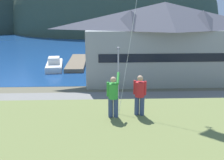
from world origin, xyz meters
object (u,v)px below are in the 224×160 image
Objects in this scene: parked_car_lone_by_shed at (218,113)px; person_kite_flyer at (113,95)px; parked_car_back_row_right at (119,137)px; person_companion at (140,94)px; harbor_lodge at (163,40)px; parked_car_mid_row_near at (24,112)px; wharf_dock at (77,62)px; parked_car_front_row_red at (48,143)px; parked_car_mid_row_far at (146,114)px; moored_boat_wharfside at (54,65)px; parking_light_pole at (118,72)px.

parked_car_lone_by_shed is 16.96m from person_kite_flyer.
person_companion is (0.35, -7.66, 5.91)m from parked_car_back_row_right.
parked_car_mid_row_near is (-16.13, -14.26, -4.87)m from harbor_lodge.
parked_car_mid_row_near is (-2.68, -26.66, 0.71)m from wharf_dock.
parked_car_front_row_red is 5.24m from parked_car_back_row_right.
parked_car_mid_row_far is at bearing -107.47° from harbor_lodge.
moored_boat_wharfside is at bearing 128.50° from parked_car_lone_by_shed.
parking_light_pole is at bearing 85.78° from person_kite_flyer.
harbor_lodge is 1.59× the size of wharf_dock.
person_companion is (8.92, -12.97, 5.91)m from parked_car_mid_row_near.
moored_boat_wharfside is at bearing 117.49° from parked_car_mid_row_far.
parking_light_pole reaches higher than parked_car_front_row_red.
moored_boat_wharfside is 4.95× the size of person_companion.
person_companion is at bearing -90.54° from parking_light_pole.
parked_car_lone_by_shed is at bearing -3.10° from parked_car_mid_row_near.
parked_car_lone_by_shed is 16.17m from person_companion.
person_kite_flyer is at bearing -59.32° from parked_car_mid_row_near.
parked_car_mid_row_near is (-11.37, 0.86, 0.00)m from parked_car_mid_row_far.
parked_car_lone_by_shed is 15.49m from parked_car_front_row_red.
parking_light_pole reaches higher than parked_car_mid_row_near.
parked_car_mid_row_near is at bearing -87.46° from moored_boat_wharfside.
wharf_dock is at bearing 137.33° from harbor_lodge.
parked_car_lone_by_shed is at bearing -51.50° from moored_boat_wharfside.
parked_car_front_row_red is at bearing -60.90° from parked_car_mid_row_near.
person_kite_flyer reaches higher than parked_car_mid_row_far.
parked_car_front_row_red is at bearing -81.37° from moored_boat_wharfside.
parked_car_back_row_right is at bearing -111.11° from harbor_lodge.
parked_car_lone_by_shed is at bearing 19.29° from parked_car_front_row_red.
parking_light_pole is (-7.04, -9.97, -2.16)m from harbor_lodge.
wharf_dock is 23.52m from parking_light_pole.
wharf_dock is 2.31× the size of parking_light_pole.
moored_boat_wharfside reaches higher than wharf_dock.
parked_car_lone_by_shed is 6.64m from parked_car_mid_row_far.
parked_car_lone_by_shed is 10.39m from parked_car_back_row_right.
parked_car_back_row_right is at bearing 84.36° from person_kite_flyer.
wharf_dock is 31.61m from parked_car_lone_by_shed.
parked_car_front_row_red is (-14.62, -5.12, 0.00)m from parked_car_lone_by_shed.
parked_car_front_row_red is 9.54m from parked_car_mid_row_far.
person_kite_flyer is (8.82, -36.09, 6.27)m from moored_boat_wharfside.
person_kite_flyer is (-3.57, -12.29, 5.93)m from parked_car_mid_row_far.
person_companion is at bearing -55.48° from parked_car_mid_row_near.
parking_light_pole is at bearing 149.49° from parked_car_lone_by_shed.
parked_car_lone_by_shed is at bearing 24.69° from parked_car_back_row_right.
harbor_lodge is 16.10m from parked_car_lone_by_shed.
wharf_dock is 40.66m from person_companion.
harbor_lodge is at bearing 75.18° from person_companion.
wharf_dock is at bearing 119.03° from parked_car_lone_by_shed.
parked_car_front_row_red is 12.14m from parking_light_pole.
parked_car_mid_row_far is 0.68× the size of parking_light_pole.
parking_light_pole is 3.40× the size of person_kite_flyer.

